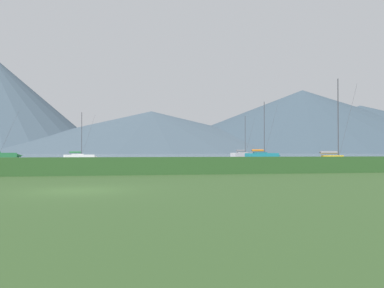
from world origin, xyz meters
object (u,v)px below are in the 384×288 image
at_px(sailboat_slip_5, 80,156).
at_px(sailboat_slip_4, 262,155).
at_px(sailboat_slip_7, 244,154).
at_px(sailboat_slip_1, 335,160).

bearing_deg(sailboat_slip_5, sailboat_slip_4, -13.66).
bearing_deg(sailboat_slip_7, sailboat_slip_4, -115.31).
xyz_separation_m(sailboat_slip_1, sailboat_slip_7, (7.39, 60.53, 0.09)).
bearing_deg(sailboat_slip_5, sailboat_slip_7, 11.74).
bearing_deg(sailboat_slip_1, sailboat_slip_7, 77.21).
bearing_deg(sailboat_slip_4, sailboat_slip_1, -104.14).
distance_m(sailboat_slip_4, sailboat_slip_5, 39.16).
height_order(sailboat_slip_4, sailboat_slip_5, sailboat_slip_4).
relative_size(sailboat_slip_1, sailboat_slip_4, 0.84).
bearing_deg(sailboat_slip_4, sailboat_slip_5, 177.65).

